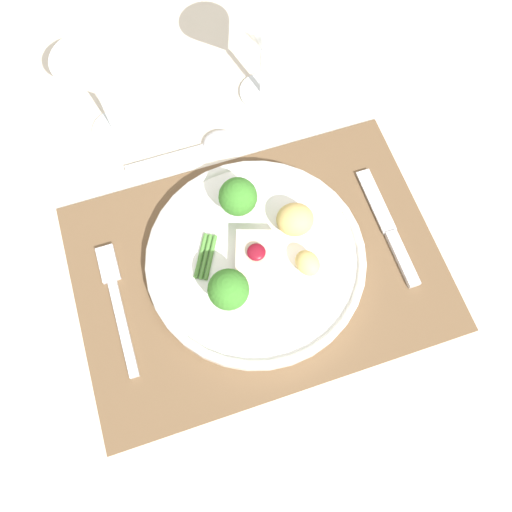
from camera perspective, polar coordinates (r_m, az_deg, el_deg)
The scene contains 9 objects.
ground_plane at distance 1.42m, azimuth 0.10°, elevation -11.50°, with size 8.00×8.00×0.00m, color #4C4742.
dining_table at distance 0.76m, azimuth 0.18°, elevation -3.53°, with size 1.18×1.24×0.76m.
placemat at distance 0.68m, azimuth 0.20°, elevation -1.31°, with size 0.49×0.34×0.00m, color brown.
dinner_plate at distance 0.66m, azimuth -0.03°, elevation 0.06°, with size 0.30×0.30×0.08m.
fork at distance 0.68m, azimuth -15.66°, elevation -4.74°, with size 0.02×0.18×0.01m.
knife at distance 0.71m, azimuth 15.18°, elevation 2.44°, with size 0.02×0.18×0.01m.
spoon at distance 0.76m, azimuth -5.44°, elevation 12.43°, with size 0.17×0.04×0.01m.
wine_glass_near at distance 0.73m, azimuth 0.80°, elevation 23.94°, with size 0.09×0.09×0.16m.
wine_glass_far at distance 0.72m, azimuth -18.05°, elevation 18.49°, with size 0.09×0.09×0.15m.
Camera 1 is at (-0.07, -0.21, 1.40)m, focal length 35.00 mm.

